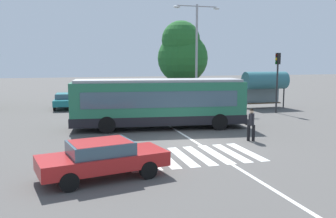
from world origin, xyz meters
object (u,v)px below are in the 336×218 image
Objects in this scene: parked_car_charcoal at (181,96)px; traffic_light_far_corner at (277,73)px; city_transit_bus at (159,103)px; background_tree_right at (182,53)px; parked_car_red at (209,96)px; twin_arm_street_lamp at (197,46)px; bus_stop_shelter at (265,81)px; foreground_sedan at (102,157)px; parked_car_white at (99,98)px; parked_car_blue at (126,98)px; parked_car_black at (156,97)px; pedestrian_crossing_street at (251,123)px; parked_car_teal at (66,100)px.

traffic_light_far_corner reaches higher than parked_car_charcoal.
background_tree_right is at bearing 65.69° from city_transit_bus.
city_transit_bus is at bearing -160.58° from traffic_light_far_corner.
parked_car_red is at bearing -0.71° from parked_car_charcoal.
bus_stop_shelter is at bearing -13.75° from twin_arm_street_lamp.
bus_stop_shelter reaches higher than foreground_sedan.
parked_car_blue is (2.44, -0.62, 0.00)m from parked_car_white.
background_tree_right is (2.97, 1.04, 4.21)m from parked_car_black.
pedestrian_crossing_street reaches higher than parked_car_red.
parked_car_teal is 1.01× the size of parked_car_black.
city_transit_bus is at bearing -114.31° from background_tree_right.
twin_arm_street_lamp is 1.11× the size of background_tree_right.
parked_car_teal and parked_car_blue have the same top height.
traffic_light_far_corner is at bearing -54.51° from parked_car_charcoal.
background_tree_right is (-2.39, 1.25, 4.21)m from parked_car_red.
parked_car_white is 0.57× the size of background_tree_right.
foreground_sedan is at bearing -154.24° from pedestrian_crossing_street.
parked_car_white is at bearing 110.47° from pedestrian_crossing_street.
parked_car_blue and parked_car_black have the same top height.
city_transit_bus is 2.75× the size of bus_stop_shelter.
parked_car_black and parked_car_red have the same top height.
background_tree_right reaches higher than parked_car_red.
city_transit_bus is 12.77m from parked_car_teal.
traffic_light_far_corner is (10.97, -7.58, 2.46)m from parked_car_blue.
bus_stop_shelter reaches higher than parked_car_blue.
parked_car_charcoal is at bearing 0.68° from parked_car_teal.
foreground_sedan is at bearing -140.38° from traffic_light_far_corner.
parked_car_charcoal is (1.56, 16.46, -0.20)m from pedestrian_crossing_street.
background_tree_right is (10.17, 21.59, 4.21)m from foreground_sedan.
pedestrian_crossing_street reaches higher than parked_car_white.
parked_car_charcoal is at bearing 179.29° from parked_car_red.
pedestrian_crossing_street is 0.36× the size of traffic_light_far_corner.
traffic_light_far_corner is 3.09m from bus_stop_shelter.
bus_stop_shelter is at bearing 56.07° from pedestrian_crossing_street.
parked_car_white and parked_car_blue have the same top height.
twin_arm_street_lamp is at bearing -85.41° from parked_car_charcoal.
parked_car_teal is at bearing -169.53° from parked_car_white.
city_transit_bus is at bearing -125.27° from parked_car_red.
city_transit_bus is 10.64m from twin_arm_street_lamp.
parked_car_blue is at bearing 158.17° from bus_stop_shelter.
background_tree_right is (-5.04, 9.00, 1.75)m from traffic_light_far_corner.
twin_arm_street_lamp is (2.74, -3.59, 4.74)m from parked_car_black.
pedestrian_crossing_street is 0.43× the size of bus_stop_shelter.
bus_stop_shelter is 8.75m from background_tree_right.
twin_arm_street_lamp reaches higher than foreground_sedan.
traffic_light_far_corner is 1.20× the size of bus_stop_shelter.
bus_stop_shelter is at bearing 44.27° from foreground_sedan.
parked_car_teal and parked_car_black have the same top height.
background_tree_right is at bearing 19.29° from parked_car_black.
pedestrian_crossing_street is 17.02m from parked_car_red.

